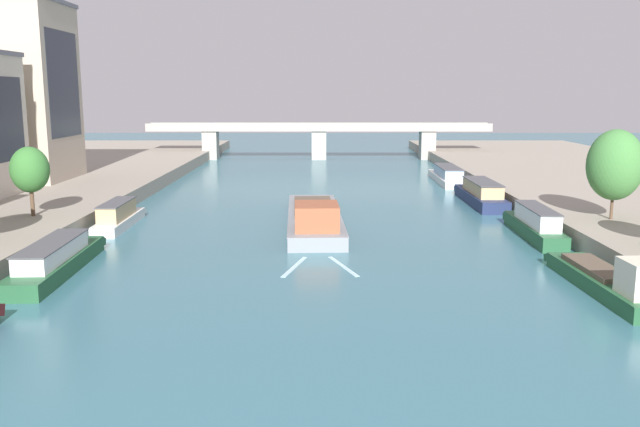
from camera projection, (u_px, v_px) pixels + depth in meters
The scene contains 12 objects.
barge_midriver at pixel (317, 217), 63.75m from camera, with size 5.87×24.04×3.41m.
wake_behind_barge at pixel (321, 266), 49.46m from camera, with size 5.60×5.99×0.03m.
moored_boat_left_lone at pixel (59, 259), 47.56m from camera, with size 3.27×15.34×2.44m.
moored_boat_left_gap_after at pixel (121, 216), 63.95m from camera, with size 2.48×11.96×2.54m.
moored_boat_right_downstream at pixel (612, 280), 42.51m from camera, with size 3.20×14.03×3.17m.
moored_boat_right_lone at pixel (537, 225), 59.24m from camera, with size 2.65×13.81×2.82m.
moored_boat_right_second at pixel (484, 194), 77.11m from camera, with size 3.16×15.70×2.79m.
moored_boat_right_midway at pixel (450, 176), 95.80m from camera, with size 3.41×16.50×2.39m.
tree_left_nearest at pixel (33, 170), 59.50m from camera, with size 3.39×3.39×6.27m.
tree_right_distant at pixel (618, 165), 57.67m from camera, with size 4.78×4.78×7.90m.
building_left_middle at pixel (18, 91), 83.83m from camera, with size 12.78×12.94×22.38m.
bridge_far at pixel (322, 136), 128.70m from camera, with size 66.09×4.40×7.00m.
Camera 1 is at (0.21, -16.18, 12.74)m, focal length 37.33 mm.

